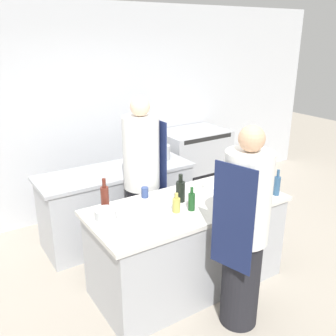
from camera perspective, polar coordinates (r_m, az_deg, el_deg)
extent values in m
plane|color=#A89E8E|center=(4.03, 2.83, -16.96)|extent=(16.00, 16.00, 0.00)
cube|color=silver|center=(5.20, -10.84, 8.31)|extent=(8.00, 0.06, 2.80)
cube|color=#A8AAAF|center=(3.79, 2.94, -11.79)|extent=(1.84, 0.83, 0.85)
cube|color=silver|center=(3.57, 3.07, -5.69)|extent=(1.91, 0.87, 0.04)
cube|color=#A8AAAF|center=(4.63, -7.69, -5.69)|extent=(1.78, 0.65, 0.85)
cube|color=#A8AAAF|center=(4.46, -7.95, -0.51)|extent=(1.86, 0.67, 0.04)
cube|color=#A8AAAF|center=(5.72, 3.76, 0.58)|extent=(0.99, 0.72, 1.05)
cube|color=black|center=(5.55, 5.88, -2.74)|extent=(0.79, 0.01, 0.37)
cube|color=black|center=(5.31, 6.15, 4.46)|extent=(0.84, 0.01, 0.06)
cylinder|color=black|center=(3.41, 10.99, -16.59)|extent=(0.33, 0.33, 0.82)
cylinder|color=silver|center=(3.01, 11.96, -4.44)|extent=(0.38, 0.38, 0.76)
cube|color=#19234C|center=(2.90, 9.83, -7.62)|extent=(0.11, 0.35, 0.87)
sphere|color=tan|center=(2.85, 12.65, 4.38)|extent=(0.20, 0.20, 0.20)
cylinder|color=black|center=(4.26, -3.84, -8.05)|extent=(0.33, 0.33, 0.84)
cylinder|color=silver|center=(3.95, -4.11, 2.33)|extent=(0.39, 0.39, 0.78)
cube|color=#19234C|center=(4.08, -1.64, 1.30)|extent=(0.01, 0.37, 0.89)
sphere|color=beige|center=(3.83, -4.29, 9.34)|extent=(0.20, 0.20, 0.20)
cylinder|color=#19471E|center=(3.41, 3.61, -5.17)|extent=(0.06, 0.06, 0.16)
cylinder|color=#19471E|center=(3.36, 3.65, -3.45)|extent=(0.03, 0.03, 0.06)
cylinder|color=black|center=(3.57, 1.91, -3.61)|extent=(0.09, 0.09, 0.20)
cylinder|color=black|center=(3.52, 1.93, -1.56)|extent=(0.04, 0.04, 0.08)
cylinder|color=#B2A84C|center=(3.37, 1.28, -5.69)|extent=(0.07, 0.07, 0.13)
cylinder|color=#B2A84C|center=(3.33, 1.29, -4.27)|extent=(0.03, 0.03, 0.05)
cylinder|color=silver|center=(4.00, 10.11, -1.72)|extent=(0.08, 0.08, 0.14)
cylinder|color=silver|center=(3.96, 10.19, -0.44)|extent=(0.03, 0.03, 0.05)
cylinder|color=#2D5175|center=(3.86, 16.26, -2.64)|extent=(0.06, 0.06, 0.19)
cylinder|color=#2D5175|center=(3.81, 16.45, -0.81)|extent=(0.03, 0.03, 0.07)
cylinder|color=#5B2319|center=(3.46, -9.59, -4.52)|extent=(0.08, 0.08, 0.21)
cylinder|color=#5B2319|center=(3.40, -9.73, -2.25)|extent=(0.03, 0.03, 0.08)
cylinder|color=#B7BABC|center=(3.32, -9.48, -6.89)|extent=(0.19, 0.19, 0.08)
cylinder|color=white|center=(3.90, 7.16, -2.77)|extent=(0.26, 0.26, 0.05)
cylinder|color=#33477F|center=(3.67, -3.54, -3.72)|extent=(0.07, 0.07, 0.10)
cylinder|color=#A8AAAF|center=(4.76, -1.00, 2.41)|extent=(0.22, 0.22, 0.18)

